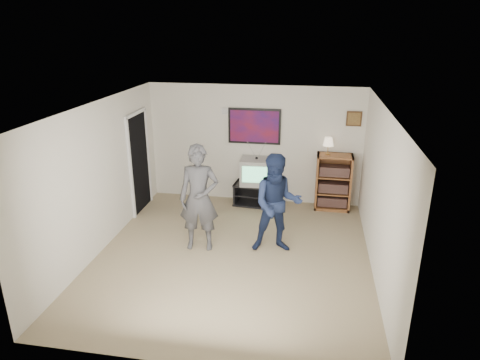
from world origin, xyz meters
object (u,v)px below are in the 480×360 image
(media_stand, at_px, (257,194))
(person_short, at_px, (277,204))
(bookshelf, at_px, (333,182))
(crt_television, at_px, (256,171))
(person_tall, at_px, (199,198))

(media_stand, xyz_separation_m, person_short, (0.59, -1.90, 0.62))
(bookshelf, bearing_deg, crt_television, -178.21)
(media_stand, height_order, crt_television, crt_television)
(media_stand, distance_m, bookshelf, 1.62)
(media_stand, bearing_deg, person_tall, -104.04)
(media_stand, bearing_deg, crt_television, -174.72)
(crt_television, xyz_separation_m, person_short, (0.60, -1.90, 0.11))
(person_short, bearing_deg, person_tall, 176.33)
(crt_television, height_order, person_short, person_short)
(bookshelf, bearing_deg, person_tall, -137.76)
(media_stand, relative_size, bookshelf, 0.84)
(crt_television, xyz_separation_m, bookshelf, (1.60, 0.05, -0.16))
(crt_television, relative_size, person_tall, 0.35)
(person_tall, height_order, person_short, person_tall)
(bookshelf, height_order, person_short, person_short)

